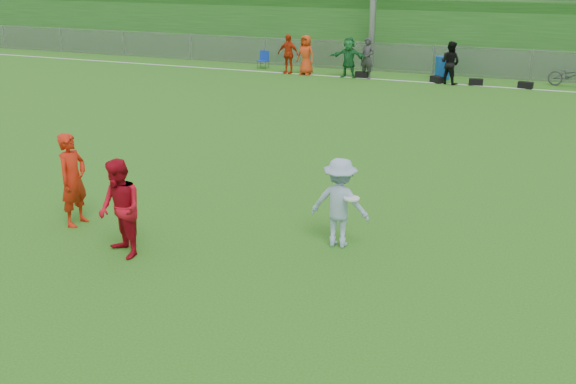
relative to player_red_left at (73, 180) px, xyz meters
The scene contains 13 objects.
ground 3.68m from the player_red_left, ahead, with size 120.00×120.00×0.00m, color #255F14.
sideline_far 17.80m from the player_red_left, 78.58° to the left, with size 60.00×0.10×0.01m, color white.
fence 19.74m from the player_red_left, 79.73° to the left, with size 58.00×0.06×1.30m.
berm 30.63m from the player_red_left, 83.40° to the left, with size 120.00×18.00×3.00m, color #184A14.
spectator_row 17.43m from the player_red_left, 88.55° to the left, with size 8.00×0.91×1.69m.
gear_bags 18.10m from the player_red_left, 75.77° to the left, with size 7.17×0.58×0.26m.
player_red_left is the anchor object (origin of this frame).
player_red_center 1.85m from the player_red_left, 27.42° to the right, with size 0.82×0.64×1.70m, color #B00C1C.
player_blue 5.01m from the player_red_left, 10.19° to the left, with size 1.03×0.59×1.60m, color #93AECD.
frisbee 5.23m from the player_red_left, ahead, with size 0.27×0.27×0.02m.
recycling_bin 18.87m from the player_red_left, 77.54° to the left, with size 0.64×0.64×0.96m, color #0D4495.
camp_chair 18.70m from the player_red_left, 102.54° to the left, with size 0.46×0.47×0.80m.
bicycle 20.52m from the player_red_left, 63.90° to the left, with size 0.61×1.74×0.91m, color #323235.
Camera 1 is at (4.34, -8.50, 4.76)m, focal length 40.00 mm.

